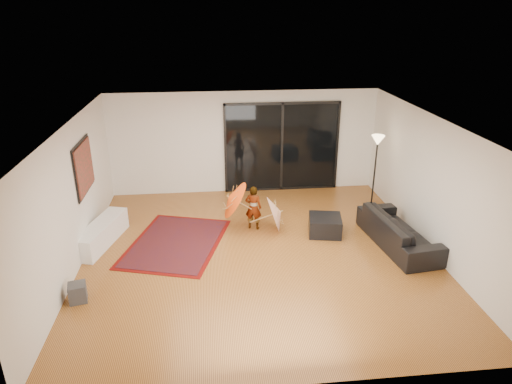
{
  "coord_description": "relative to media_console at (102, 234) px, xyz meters",
  "views": [
    {
      "loc": [
        -0.93,
        -8.06,
        4.68
      ],
      "look_at": [
        0.01,
        0.65,
        1.1
      ],
      "focal_mm": 32.0,
      "sensor_mm": 36.0,
      "label": 1
    }
  ],
  "objects": [
    {
      "name": "ottoman",
      "position": [
        4.8,
        -0.04,
        -0.04
      ],
      "size": [
        0.81,
        0.81,
        0.4
      ],
      "primitive_type": "cube",
      "rotation": [
        0.0,
        0.0,
        -0.19
      ],
      "color": "black",
      "rests_on": "floor"
    },
    {
      "name": "sofa",
      "position": [
        6.2,
        -0.71,
        0.09
      ],
      "size": [
        1.14,
        2.33,
        0.65
      ],
      "primitive_type": "imported",
      "rotation": [
        0.0,
        0.0,
        1.69
      ],
      "color": "black",
      "rests_on": "floor"
    },
    {
      "name": "ceiling",
      "position": [
        3.25,
        -0.8,
        2.46
      ],
      "size": [
        7.0,
        7.0,
        0.0
      ],
      "primitive_type": "plane",
      "rotation": [
        3.14,
        0.0,
        0.0
      ],
      "color": "white",
      "rests_on": "wall_back"
    },
    {
      "name": "parasol_orange",
      "position": [
        2.71,
        0.33,
        0.5
      ],
      "size": [
        0.62,
        0.89,
        0.9
      ],
      "rotation": [
        0.0,
        -1.0,
        0.0
      ],
      "color": "#E8470C",
      "rests_on": "child"
    },
    {
      "name": "floor",
      "position": [
        3.25,
        -0.8,
        -0.24
      ],
      "size": [
        7.0,
        7.0,
        0.0
      ],
      "primitive_type": "plane",
      "color": "#AA6E2E",
      "rests_on": "ground"
    },
    {
      "name": "child",
      "position": [
        3.26,
        0.38,
        0.27
      ],
      "size": [
        0.43,
        0.34,
        1.02
      ],
      "primitive_type": "imported",
      "rotation": [
        0.0,
        0.0,
        2.83
      ],
      "color": "#999999",
      "rests_on": "floor"
    },
    {
      "name": "parasol_white",
      "position": [
        3.86,
        0.23,
        0.27
      ],
      "size": [
        0.53,
        0.83,
        0.89
      ],
      "rotation": [
        0.0,
        1.25,
        0.0
      ],
      "color": "white",
      "rests_on": "floor"
    },
    {
      "name": "wall_left",
      "position": [
        -0.25,
        -0.8,
        1.11
      ],
      "size": [
        0.0,
        7.0,
        7.0
      ],
      "primitive_type": "plane",
      "rotation": [
        1.57,
        0.0,
        1.57
      ],
      "color": "silver",
      "rests_on": "floor"
    },
    {
      "name": "wall_back",
      "position": [
        3.25,
        2.7,
        1.11
      ],
      "size": [
        7.0,
        0.0,
        7.0
      ],
      "primitive_type": "plane",
      "rotation": [
        1.57,
        0.0,
        0.0
      ],
      "color": "silver",
      "rests_on": "floor"
    },
    {
      "name": "persian_rug",
      "position": [
        1.55,
        -0.15,
        -0.23
      ],
      "size": [
        2.44,
        2.92,
        0.02
      ],
      "rotation": [
        0.0,
        0.0,
        -0.28
      ],
      "color": "#5D0A08",
      "rests_on": "floor"
    },
    {
      "name": "sliding_door",
      "position": [
        4.25,
        2.67,
        0.96
      ],
      "size": [
        3.06,
        0.07,
        2.4
      ],
      "color": "black",
      "rests_on": "wall_back"
    },
    {
      "name": "speaker",
      "position": [
        0.0,
        -2.05,
        -0.07
      ],
      "size": [
        0.34,
        0.34,
        0.33
      ],
      "primitive_type": "cube",
      "rotation": [
        0.0,
        0.0,
        0.22
      ],
      "color": "#424244",
      "rests_on": "floor"
    },
    {
      "name": "painting",
      "position": [
        -0.21,
        0.2,
        1.41
      ],
      "size": [
        0.04,
        1.28,
        1.08
      ],
      "color": "black",
      "rests_on": "wall_left"
    },
    {
      "name": "media_console",
      "position": [
        0.0,
        0.0,
        0.0
      ],
      "size": [
        0.87,
        1.75,
        0.47
      ],
      "primitive_type": "cube",
      "rotation": [
        0.0,
        0.0,
        -0.27
      ],
      "color": "white",
      "rests_on": "floor"
    },
    {
      "name": "floor_lamp",
      "position": [
        6.35,
        1.32,
        1.2
      ],
      "size": [
        0.31,
        0.31,
        1.82
      ],
      "color": "black",
      "rests_on": "floor"
    },
    {
      "name": "wall_front",
      "position": [
        3.25,
        -4.3,
        1.11
      ],
      "size": [
        7.0,
        0.0,
        7.0
      ],
      "primitive_type": "plane",
      "rotation": [
        -1.57,
        0.0,
        0.0
      ],
      "color": "silver",
      "rests_on": "floor"
    },
    {
      "name": "wall_right",
      "position": [
        6.75,
        -0.8,
        1.11
      ],
      "size": [
        0.0,
        7.0,
        7.0
      ],
      "primitive_type": "plane",
      "rotation": [
        1.57,
        0.0,
        -1.57
      ],
      "color": "silver",
      "rests_on": "floor"
    }
  ]
}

